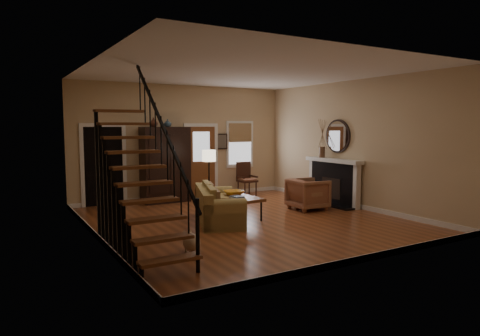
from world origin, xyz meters
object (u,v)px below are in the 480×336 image
sofa (219,205)px  side_chair (247,179)px  armchair_left (308,194)px  armchair_right (306,193)px  armoire (165,165)px  floor_lamp (209,180)px  coffee_table (235,207)px

sofa → side_chair: size_ratio=1.99×
sofa → armchair_left: (2.60, 0.08, 0.02)m
armchair_right → side_chair: 2.36m
sofa → side_chair: 3.67m
side_chair → armoire: bearing=175.5°
armchair_right → floor_lamp: 2.57m
armchair_right → floor_lamp: bearing=86.6°
armoire → coffee_table: (0.62, -2.84, -0.79)m
armchair_left → armchair_right: 0.41m
coffee_table → floor_lamp: size_ratio=0.88×
coffee_table → side_chair: 3.28m
sofa → armchair_right: sofa is taller
armchair_left → floor_lamp: floor_lamp is taller
sofa → side_chair: bearing=68.6°
armchair_right → side_chair: size_ratio=0.80×
coffee_table → floor_lamp: floor_lamp is taller
side_chair → sofa: bearing=-131.3°
armoire → armchair_right: size_ratio=2.58×
armchair_right → floor_lamp: size_ratio=0.54×
armoire → armchair_right: bearing=-40.6°
armoire → armchair_right: armoire is taller
sofa → floor_lamp: (0.47, 1.43, 0.38)m
armoire → armchair_left: (2.73, -2.87, -0.65)m
sofa → floor_lamp: size_ratio=1.34×
sofa → coffee_table: bearing=33.0°
side_chair → coffee_table: bearing=-126.2°
armoire → floor_lamp: bearing=-68.4°
armoire → floor_lamp: (0.60, -1.52, -0.29)m
coffee_table → floor_lamp: (-0.01, 1.32, 0.50)m
armchair_left → side_chair: size_ratio=0.85×
coffee_table → side_chair: size_ratio=1.31×
coffee_table → armchair_right: size_ratio=1.64×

